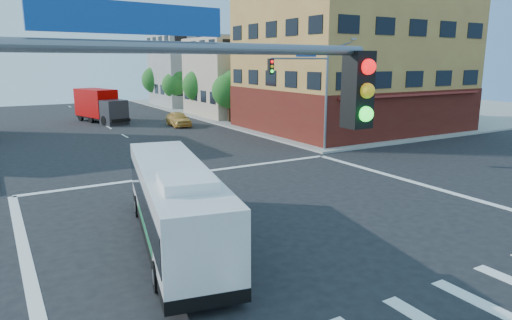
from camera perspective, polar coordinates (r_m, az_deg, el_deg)
ground at (r=19.03m, az=3.46°, el=-7.58°), size 120.00×120.00×0.00m
sidewalk_ne at (r=67.46m, az=11.76°, el=6.64°), size 50.00×50.00×0.15m
corner_building_ne at (r=44.83m, az=11.87°, el=11.34°), size 18.10×15.44×14.00m
building_east_near at (r=55.81m, az=-1.44°, el=10.32°), size 12.06×10.06×9.00m
building_east_far at (r=68.38m, az=-7.24°, el=11.02°), size 12.06×10.06×10.00m
signal_mast_ne at (r=31.85m, az=6.59°, el=9.57°), size 7.91×1.13×8.07m
signal_mast_sw at (r=4.55m, az=-17.01°, el=-7.44°), size 7.91×1.01×8.07m
street_tree_a at (r=48.13m, az=-3.26°, el=8.89°), size 3.60×3.60×5.53m
street_tree_b at (r=55.35m, az=-7.10°, el=9.43°), size 3.80×3.80×5.79m
street_tree_c at (r=62.78m, az=-10.03°, el=9.41°), size 3.40×3.40×5.29m
street_tree_d at (r=70.31m, az=-12.37°, el=9.95°), size 4.00×4.00×6.03m
transit_bus at (r=16.53m, az=-10.11°, el=-5.26°), size 4.34×10.84×3.14m
box_truck at (r=51.57m, az=-18.87°, el=6.36°), size 4.26×8.05×3.48m
parked_car at (r=46.69m, az=-9.69°, el=5.10°), size 1.95×4.36×1.45m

